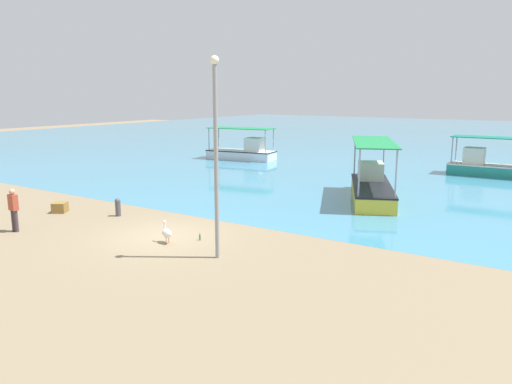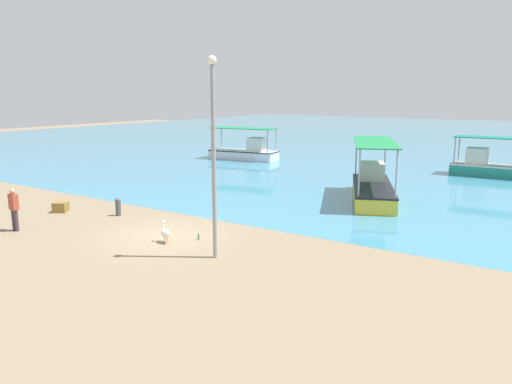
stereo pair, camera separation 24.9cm
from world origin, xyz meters
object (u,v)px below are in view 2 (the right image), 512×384
Objects in this scene: fishing_boat_near_right at (246,151)px; fishing_boat_far_right at (494,166)px; fishing_boat_far_left at (372,186)px; lamp_post at (214,149)px; pelican at (165,232)px; mooring_bollard at (118,206)px; fisherman_standing at (14,208)px; glass_bottle at (199,237)px; cargo_crate at (61,207)px.

fishing_boat_near_right is 1.02× the size of fishing_boat_far_right.
fishing_boat_far_right is 0.81× the size of fishing_boat_far_left.
lamp_post reaches higher than fishing_boat_far_right.
fishing_boat_near_right is at bearing 122.65° from lamp_post.
fishing_boat_near_right reaches higher than fishing_boat_far_right.
fishing_boat_far_right is 23.71m from pelican.
mooring_bollard is 0.47× the size of fisherman_standing.
lamp_post is 9.11m from fisherman_standing.
fisherman_standing is at bearing -110.17° from mooring_bollard.
fishing_boat_near_right is at bearing 147.46° from fishing_boat_far_left.
fishing_boat_far_right is 23.93m from mooring_bollard.
lamp_post is 23.81× the size of glass_bottle.
fishing_boat_near_right is 7.21× the size of pelican.
glass_bottle is (-2.66, -10.40, -0.56)m from fishing_boat_far_left.
lamp_post is at bearing -94.52° from fishing_boat_far_left.
mooring_bollard is (6.13, -18.54, -0.23)m from fishing_boat_near_right.
fisherman_standing is 2.76× the size of cargo_crate.
fishing_boat_far_right is 20.90× the size of glass_bottle.
fishing_boat_near_right is at bearing -172.99° from fishing_boat_far_right.
fisherman_standing is at bearing -155.94° from glass_bottle.
fishing_boat_near_right is 21.37× the size of glass_bottle.
pelican reaches higher than cargo_crate.
fishing_boat_far_left is 11.34× the size of cargo_crate.
pelican is 1.31× the size of cargo_crate.
fishing_boat_far_right is 7.08× the size of mooring_bollard.
fishing_boat_far_left is at bearing 85.48° from lamp_post.
pelican reaches higher than mooring_bollard.
fishing_boat_far_left reaches higher than glass_bottle.
lamp_post is 10.49× the size of cargo_crate.
fisherman_standing is 3.28m from cargo_crate.
lamp_post is at bearing -16.40° from mooring_bollard.
fishing_boat_far_left is (-3.89, -11.24, 0.02)m from fishing_boat_far_right.
pelican is at bearing -106.92° from fishing_boat_far_left.
pelican is 1.23m from glass_bottle.
fishing_boat_far_right is 23.53m from lamp_post.
lamp_post reaches higher than mooring_bollard.
lamp_post is (13.22, -20.63, 2.92)m from fishing_boat_near_right.
pelican is 4.09m from lamp_post.
glass_bottle is (8.07, 0.09, -0.12)m from cargo_crate.
fishing_boat_far_right is 3.34× the size of fisherman_standing.
fisherman_standing is at bearing -78.17° from fishing_boat_near_right.
fishing_boat_far_left reaches higher than cargo_crate.
pelican is 4.90m from mooring_bollard.
lamp_post is at bearing -57.35° from fishing_boat_near_right.
fishing_boat_far_right is at bearing 70.90° from fishing_boat_far_left.
lamp_post is (-0.92, -11.61, 2.91)m from fishing_boat_far_left.
mooring_bollard is at bearing -71.70° from fishing_boat_near_right.
pelican is (-3.44, -11.31, -0.29)m from fishing_boat_far_left.
mooring_bollard is 1.30× the size of cargo_crate.
fishing_boat_far_right is at bearing 78.12° from lamp_post.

